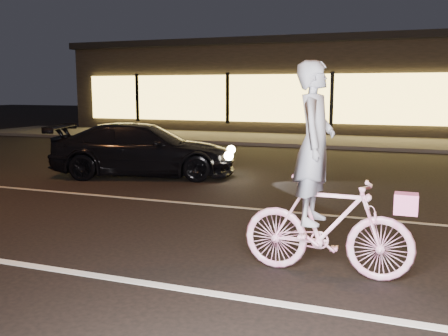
% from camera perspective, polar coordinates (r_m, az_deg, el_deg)
% --- Properties ---
extents(ground, '(90.00, 90.00, 0.00)m').
position_cam_1_polar(ground, '(6.86, -6.76, -7.96)').
color(ground, black).
rests_on(ground, ground).
extents(lane_stripe_near, '(60.00, 0.12, 0.01)m').
position_cam_1_polar(lane_stripe_near, '(5.64, -13.88, -11.93)').
color(lane_stripe_near, silver).
rests_on(lane_stripe_near, ground).
extents(lane_stripe_far, '(60.00, 0.10, 0.01)m').
position_cam_1_polar(lane_stripe_far, '(8.62, -0.67, -4.34)').
color(lane_stripe_far, gray).
rests_on(lane_stripe_far, ground).
extents(sidewalk, '(30.00, 4.00, 0.12)m').
position_cam_1_polar(sidewalk, '(19.16, 11.27, 3.05)').
color(sidewalk, '#383533').
rests_on(sidewalk, ground).
extents(storefront, '(25.40, 8.42, 4.20)m').
position_cam_1_polar(storefront, '(24.97, 13.66, 9.12)').
color(storefront, black).
rests_on(storefront, ground).
extents(cyclist, '(1.82, 0.63, 2.29)m').
position_cam_1_polar(cyclist, '(5.42, 11.32, -3.74)').
color(cyclist, '#D63786').
rests_on(cyclist, ground).
extents(sedan, '(4.51, 2.86, 1.22)m').
position_cam_1_polar(sedan, '(11.66, -9.15, 2.08)').
color(sedan, black).
rests_on(sedan, ground).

